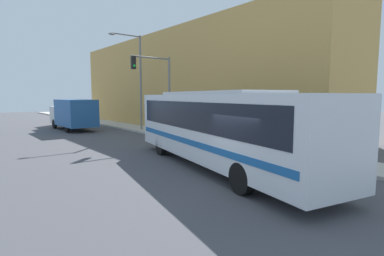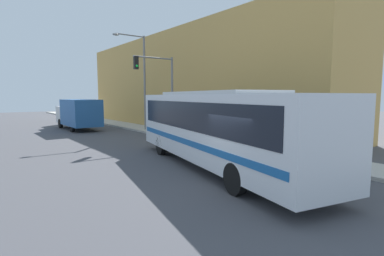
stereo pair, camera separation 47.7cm
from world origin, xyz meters
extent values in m
plane|color=#47474C|center=(0.00, 0.00, 0.00)|extent=(120.00, 120.00, 0.00)
cube|color=#B7B2A8|center=(5.80, 20.00, 0.08)|extent=(2.60, 70.00, 0.15)
cube|color=tan|center=(10.10, 17.49, 4.48)|extent=(6.00, 32.97, 8.96)
cube|color=silver|center=(1.11, 2.79, 1.82)|extent=(5.11, 12.57, 2.76)
cube|color=black|center=(1.11, 2.79, 2.32)|extent=(4.94, 11.62, 1.15)
cube|color=#19599E|center=(1.11, 2.79, 1.21)|extent=(5.04, 12.10, 0.24)
cube|color=silver|center=(1.11, 2.79, 3.25)|extent=(3.75, 7.12, 0.16)
cylinder|color=black|center=(3.04, 6.28, 0.52)|extent=(0.49, 1.07, 1.04)
cylinder|color=black|center=(0.78, 6.76, 0.52)|extent=(0.49, 1.07, 1.04)
cylinder|color=black|center=(1.53, -0.76, 0.52)|extent=(0.49, 1.07, 1.04)
cylinder|color=black|center=(-0.73, -0.27, 0.52)|extent=(0.49, 1.07, 1.04)
cube|color=#265999|center=(0.89, 21.14, 1.63)|extent=(2.41, 5.09, 2.36)
cube|color=silver|center=(0.89, 24.67, 1.28)|extent=(2.29, 1.98, 1.66)
cylinder|color=black|center=(-0.16, 24.32, 0.45)|extent=(0.25, 0.90, 0.90)
cylinder|color=black|center=(-0.16, 20.19, 0.45)|extent=(0.25, 0.90, 0.90)
cylinder|color=gold|center=(5.10, 3.03, 0.41)|extent=(0.21, 0.21, 0.50)
sphere|color=gold|center=(5.10, 3.03, 0.72)|extent=(0.20, 0.20, 0.20)
cylinder|color=gold|center=(5.10, 2.92, 0.43)|extent=(0.09, 0.12, 0.09)
cylinder|color=slate|center=(5.25, 12.50, 3.10)|extent=(0.16, 0.16, 5.89)
cylinder|color=slate|center=(3.65, 12.50, 5.89)|extent=(3.20, 0.11, 0.11)
cube|color=black|center=(2.25, 12.50, 5.44)|extent=(0.30, 0.24, 0.90)
sphere|color=#19D83F|center=(2.25, 12.36, 5.22)|extent=(0.18, 0.18, 0.18)
cylinder|color=slate|center=(5.10, 10.99, 0.72)|extent=(0.06, 0.06, 1.14)
cylinder|color=#4C4C51|center=(5.10, 10.99, 1.40)|extent=(0.14, 0.14, 0.22)
cylinder|color=slate|center=(5.35, 17.11, 4.25)|extent=(0.18, 0.18, 8.20)
cylinder|color=slate|center=(4.05, 17.11, 8.25)|extent=(2.60, 0.11, 0.11)
ellipsoid|color=gray|center=(2.75, 17.11, 8.17)|extent=(0.56, 0.28, 0.20)
cylinder|color=#23283D|center=(5.97, 7.10, 0.59)|extent=(0.28, 0.28, 0.88)
cylinder|color=#2659A5|center=(5.97, 7.10, 1.39)|extent=(0.34, 0.34, 0.73)
sphere|color=tan|center=(5.97, 7.10, 1.88)|extent=(0.24, 0.24, 0.24)
camera|label=1|loc=(-7.74, -6.55, 3.13)|focal=28.00mm
camera|label=2|loc=(-7.36, -6.85, 3.13)|focal=28.00mm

